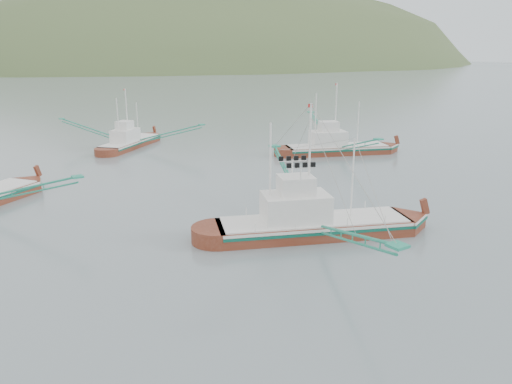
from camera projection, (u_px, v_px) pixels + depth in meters
ground at (295, 246)px, 41.12m from camera, size 1200.00×1200.00×0.00m
main_boat at (313, 208)px, 42.94m from camera, size 17.27×29.21×12.32m
bg_boat_far at (129, 134)px, 82.14m from camera, size 20.60×21.93×10.37m
bg_boat_right at (337, 139)px, 76.87m from camera, size 16.34×27.65×11.66m
headland_right at (230, 65)px, 513.64m from camera, size 684.00×432.00×306.00m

